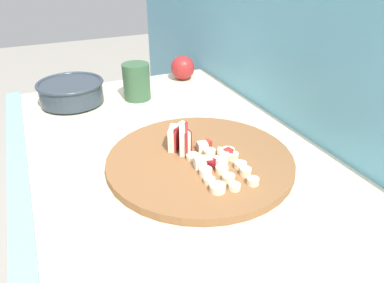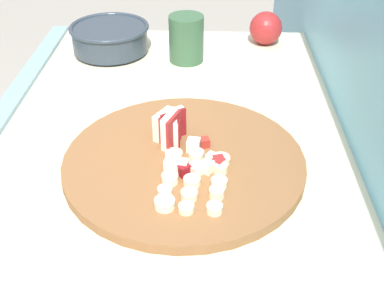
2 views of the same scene
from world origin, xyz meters
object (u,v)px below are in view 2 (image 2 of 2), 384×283
Objects in this scene: cutting_board at (184,162)px; banana_slice_rows at (193,179)px; small_jar at (186,39)px; whole_apple at (266,28)px; apple_wedge_fan at (170,127)px; apple_dice_pile at (195,160)px; ceramic_bowl at (110,37)px.

banana_slice_rows is at bearing 14.35° from cutting_board.
small_jar is 1.32× the size of whole_apple.
small_jar reaches higher than cutting_board.
apple_wedge_fan reaches higher than apple_dice_pile.
whole_apple is at bearing 99.78° from ceramic_bowl.
ceramic_bowl is at bearing -102.35° from small_jar.
whole_apple is (-0.54, 0.16, 0.01)m from apple_dice_pile.
small_jar is (-0.43, -0.03, 0.03)m from apple_dice_pile.
ceramic_bowl is 0.38m from whole_apple.
ceramic_bowl is at bearing -156.23° from cutting_board.
apple_dice_pile is (0.07, 0.04, -0.02)m from apple_wedge_fan.
banana_slice_rows is at bearing 22.67° from ceramic_bowl.
cutting_board is at bearing -18.95° from whole_apple.
banana_slice_rows is at bearing -2.45° from apple_dice_pile.
small_jar is 0.22m from whole_apple.
apple_dice_pile is 0.56m from whole_apple.
ceramic_bowl reaches higher than cutting_board.
ceramic_bowl reaches higher than apple_dice_pile.
apple_wedge_fan is 0.49× the size of banana_slice_rows.
ceramic_bowl is 1.76× the size of small_jar.
ceramic_bowl is at bearing -80.22° from whole_apple.
small_jar is (0.04, 0.19, 0.02)m from ceramic_bowl.
cutting_board is 0.42m from small_jar.
whole_apple is (-0.47, 0.20, -0.00)m from apple_wedge_fan.
cutting_board is 0.03m from apple_dice_pile.
cutting_board is at bearing -138.71° from apple_dice_pile.
apple_dice_pile is 0.65× the size of banana_slice_rows.
banana_slice_rows is (0.06, 0.02, 0.02)m from cutting_board.
apple_wedge_fan is at bearing -159.71° from banana_slice_rows.
apple_dice_pile is 0.53× the size of ceramic_bowl.
whole_apple is (-0.52, 0.18, 0.03)m from cutting_board.
whole_apple is (-0.11, 0.19, -0.01)m from small_jar.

